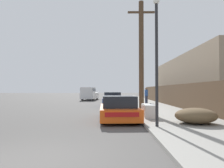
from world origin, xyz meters
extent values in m
plane|color=#4F4C49|center=(0.00, 0.00, 0.00)|extent=(220.00, 220.00, 0.00)
cube|color=gray|center=(5.30, 23.50, 0.06)|extent=(4.20, 63.00, 0.12)
cube|color=white|center=(3.80, 7.20, 0.44)|extent=(0.65, 1.69, 0.64)
cube|color=white|center=(3.80, 7.20, 0.77)|extent=(0.63, 1.62, 0.03)
cube|color=#333335|center=(3.98, 7.72, 0.80)|extent=(0.03, 0.20, 0.02)
cube|color=gray|center=(3.81, 7.47, 0.79)|extent=(0.64, 0.08, 0.01)
cube|color=gray|center=(3.80, 6.95, 0.79)|extent=(0.64, 0.08, 0.01)
cube|color=#E05114|center=(2.16, 6.89, 0.42)|extent=(2.07, 4.55, 0.55)
cube|color=black|center=(2.18, 6.49, 0.98)|extent=(1.70, 2.22, 0.55)
cube|color=#B21414|center=(2.26, 4.64, 0.52)|extent=(1.45, 0.10, 0.19)
cylinder|color=black|center=(1.28, 8.24, 0.33)|extent=(0.23, 0.67, 0.66)
cylinder|color=black|center=(2.90, 8.31, 0.33)|extent=(0.23, 0.67, 0.66)
cylinder|color=black|center=(1.41, 5.47, 0.33)|extent=(0.23, 0.67, 0.66)
cylinder|color=black|center=(3.03, 5.54, 0.33)|extent=(0.23, 0.67, 0.66)
cube|color=#2D478C|center=(1.86, 16.66, 0.48)|extent=(1.85, 4.73, 0.67)
cube|color=black|center=(1.85, 16.47, 1.08)|extent=(1.56, 2.66, 0.53)
cube|color=#B21414|center=(1.80, 14.29, 0.60)|extent=(1.36, 0.06, 0.23)
cylinder|color=black|center=(1.14, 18.13, 0.33)|extent=(0.21, 0.67, 0.67)
cylinder|color=black|center=(2.64, 18.09, 0.33)|extent=(0.21, 0.67, 0.67)
cylinder|color=black|center=(1.07, 15.22, 0.33)|extent=(0.21, 0.67, 0.67)
cylinder|color=black|center=(2.58, 15.18, 0.33)|extent=(0.21, 0.67, 0.67)
cube|color=silver|center=(-1.76, 29.53, 0.68)|extent=(2.42, 5.73, 0.93)
cube|color=silver|center=(-1.89, 28.00, 1.55)|extent=(2.04, 2.66, 0.81)
cube|color=black|center=(-1.89, 28.00, 1.57)|extent=(2.07, 2.61, 0.44)
cylinder|color=black|center=(-1.09, 27.74, 0.43)|extent=(0.33, 0.88, 0.86)
cylinder|color=black|center=(-2.72, 27.88, 0.43)|extent=(0.33, 0.88, 0.86)
cylinder|color=black|center=(-0.80, 31.19, 0.43)|extent=(0.33, 0.88, 0.86)
cylinder|color=black|center=(-2.42, 31.33, 0.43)|extent=(0.33, 0.88, 0.86)
cylinder|color=#4C3826|center=(3.76, 9.96, 3.81)|extent=(0.32, 0.32, 7.38)
cube|color=#4C3826|center=(3.76, 9.96, 6.76)|extent=(1.80, 0.12, 0.12)
cylinder|color=#232326|center=(3.62, 4.12, 2.56)|extent=(0.12, 0.12, 4.87)
sphere|color=white|center=(3.62, 4.12, 5.12)|extent=(0.26, 0.26, 0.26)
ellipsoid|color=brown|center=(5.45, 4.91, 0.45)|extent=(1.76, 1.71, 0.66)
cube|color=brown|center=(7.25, 16.15, 1.07)|extent=(0.08, 28.93, 1.91)
cube|color=gray|center=(12.30, 21.56, 2.70)|extent=(6.00, 21.72, 5.41)
cylinder|color=#282D42|center=(5.33, 18.21, 0.53)|extent=(0.28, 0.28, 0.82)
cylinder|color=#2D5193|center=(5.33, 18.21, 1.26)|extent=(0.34, 0.34, 0.65)
sphere|color=#8C664C|center=(5.33, 18.21, 1.70)|extent=(0.24, 0.24, 0.24)
camera|label=1|loc=(1.91, -4.52, 1.56)|focal=35.00mm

